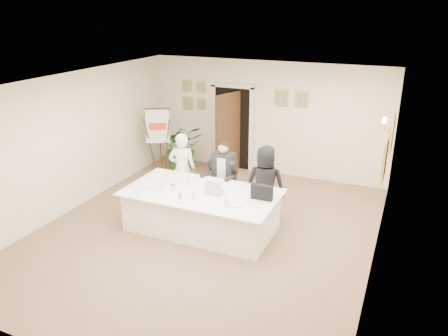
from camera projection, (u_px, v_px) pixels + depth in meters
floor at (206, 232)px, 8.27m from camera, size 7.00×7.00×0.00m
ceiling at (203, 83)px, 7.28m from camera, size 6.00×7.00×0.02m
wall_back at (267, 118)px, 10.77m from camera, size 6.00×0.10×2.80m
wall_front at (64, 261)px, 4.77m from camera, size 6.00×0.10×2.80m
wall_left at (73, 142)px, 8.90m from camera, size 0.10×7.00×2.80m
wall_right at (381, 189)px, 6.64m from camera, size 0.10×7.00×2.80m
doorway at (231, 130)px, 11.08m from camera, size 1.14×0.86×2.20m
pictures_back_wall at (237, 98)px, 10.89m from camera, size 3.40×0.06×0.80m
pictures_right_wall at (388, 145)px, 7.56m from camera, size 0.06×2.20×0.80m
wall_sconce at (387, 125)px, 7.47m from camera, size 0.20×0.30×0.24m
conference_table at (202, 210)px, 8.24m from camera, size 2.87×1.52×0.78m
seated_man at (223, 175)px, 9.05m from camera, size 0.66×0.70×1.45m
flip_chart at (159, 144)px, 10.88m from camera, size 0.60×0.48×1.67m
standing_man at (182, 169)px, 9.16m from camera, size 0.66×0.54×1.58m
standing_woman at (265, 184)px, 8.44m from camera, size 0.82×0.60×1.54m
potted_palm at (182, 147)px, 11.16m from camera, size 1.44×1.38×1.23m
laptop at (216, 186)px, 8.03m from camera, size 0.33×0.36×0.28m
laptop_bag at (262, 192)px, 7.74m from camera, size 0.39×0.11×0.27m
paper_stack at (234, 204)px, 7.56m from camera, size 0.39×0.33×0.03m
plate_left at (147, 188)px, 8.24m from camera, size 0.27×0.27×0.01m
plate_mid at (162, 196)px, 7.90m from camera, size 0.26×0.26×0.01m
plate_near at (182, 201)px, 7.70m from camera, size 0.29×0.29×0.01m
glass_a at (163, 185)px, 8.24m from camera, size 0.08×0.08×0.14m
glass_b at (193, 196)px, 7.75m from camera, size 0.07×0.07×0.14m
glass_c at (227, 202)px, 7.52m from camera, size 0.08×0.08×0.14m
glass_d at (188, 181)px, 8.39m from camera, size 0.07×0.07×0.14m
oj_glass at (180, 196)px, 7.76m from camera, size 0.08×0.08×0.13m
steel_jug at (173, 187)px, 8.17m from camera, size 0.10×0.10×0.11m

